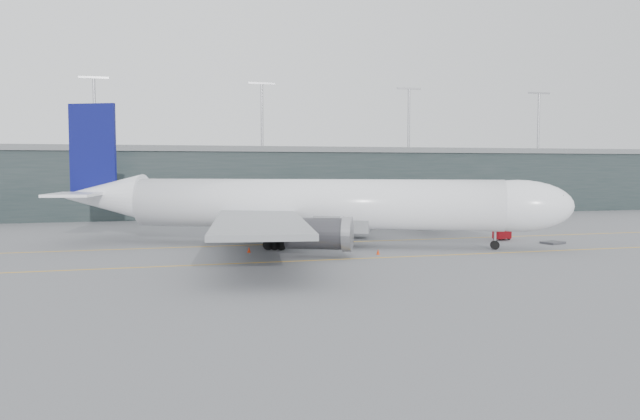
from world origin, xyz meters
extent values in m
plane|color=slate|center=(0.00, 0.00, 0.00)|extent=(320.00, 320.00, 0.00)
cube|color=gold|center=(0.00, -4.00, 0.01)|extent=(160.00, 0.25, 0.02)
cube|color=gold|center=(0.00, -20.00, 0.01)|extent=(160.00, 0.25, 0.02)
cube|color=gold|center=(5.00, 20.00, 0.01)|extent=(0.25, 60.00, 0.02)
cube|color=#1F292A|center=(0.00, 58.00, 7.00)|extent=(240.00, 35.00, 14.00)
cube|color=slate|center=(0.00, 58.00, 14.60)|extent=(240.00, 36.00, 1.20)
cylinder|color=#9E9EA3|center=(-30.00, 48.00, 22.00)|extent=(0.60, 0.60, 14.00)
cylinder|color=#9E9EA3|center=(5.00, 48.00, 22.00)|extent=(0.60, 0.60, 14.00)
cylinder|color=#9E9EA3|center=(40.00, 48.00, 22.00)|extent=(0.60, 0.60, 14.00)
cylinder|color=#9E9EA3|center=(75.00, 48.00, 22.00)|extent=(0.60, 0.60, 14.00)
cylinder|color=white|center=(2.80, -7.01, 5.78)|extent=(48.47, 27.06, 6.77)
ellipsoid|color=white|center=(27.11, -18.14, 5.78)|extent=(15.74, 12.07, 6.77)
cone|color=white|center=(-25.49, 5.94, 6.55)|extent=(13.62, 10.91, 6.50)
cube|color=gray|center=(1.80, -6.56, 3.17)|extent=(18.15, 12.23, 2.18)
cube|color=black|center=(30.88, -19.87, 6.88)|extent=(3.55, 3.98, 0.87)
cube|color=gray|center=(-7.22, -21.03, 4.69)|extent=(14.45, 32.77, 0.60)
cylinder|color=#36363B|center=(0.46, -17.35, 2.84)|extent=(8.54, 6.65, 3.82)
cube|color=gray|center=(6.86, 9.74, 4.69)|extent=(28.06, 30.43, 0.60)
cylinder|color=#36363B|center=(9.10, 1.51, 2.84)|extent=(8.54, 6.65, 3.82)
cube|color=#0A0D56|center=(-26.98, 6.62, 13.43)|extent=(6.68, 3.45, 13.10)
cube|color=white|center=(-28.98, 0.94, 7.09)|extent=(7.56, 10.69, 0.38)
cube|color=white|center=(-23.98, 11.85, 7.09)|extent=(10.89, 11.40, 0.38)
cylinder|color=black|center=(24.63, -17.01, 0.60)|extent=(1.27, 0.90, 1.20)
cylinder|color=#9E9EA3|center=(24.63, -17.01, 1.42)|extent=(0.33, 0.33, 2.84)
cylinder|color=black|center=(-3.35, -9.96, 0.71)|extent=(1.52, 1.09, 1.42)
cylinder|color=black|center=(1.01, -0.43, 0.71)|extent=(1.52, 1.09, 1.42)
cube|color=#303035|center=(23.68, 0.49, 4.84)|extent=(3.95, 4.22, 2.71)
cube|color=#303035|center=(25.95, 8.19, 4.84)|extent=(5.87, 12.75, 2.42)
cube|color=#303035|center=(29.50, 20.26, 4.84)|extent=(6.10, 12.82, 2.52)
cube|color=#303035|center=(33.05, 32.33, 4.84)|extent=(6.33, 12.88, 2.61)
cylinder|color=#9E9EA3|center=(26.14, 8.84, 1.84)|extent=(0.48, 0.48, 3.68)
cube|color=#36363B|center=(26.14, 8.84, 0.34)|extent=(2.27, 1.94, 0.68)
cylinder|color=#303035|center=(23.68, 40.50, 4.84)|extent=(3.87, 3.87, 2.90)
cylinder|color=#303035|center=(23.68, 40.50, 1.74)|extent=(1.74, 1.74, 3.48)
cube|color=#9D0B12|center=(31.36, -7.64, 0.92)|extent=(2.60, 1.89, 1.41)
cylinder|color=black|center=(30.59, -8.32, 0.22)|extent=(0.45, 0.23, 0.43)
cylinder|color=black|center=(32.30, -8.04, 0.22)|extent=(0.45, 0.23, 0.43)
cylinder|color=black|center=(30.41, -7.25, 0.22)|extent=(0.45, 0.23, 0.43)
cylinder|color=black|center=(32.12, -6.97, 0.22)|extent=(0.45, 0.23, 0.43)
cube|color=#38383D|center=(35.84, -13.57, 0.17)|extent=(3.43, 3.07, 0.29)
cube|color=#36363B|center=(-6.17, 9.62, 0.14)|extent=(1.99, 1.68, 0.18)
cube|color=#ACB1B9|center=(-6.17, 9.62, 0.95)|extent=(1.62, 1.54, 1.36)
cube|color=navy|center=(-6.17, 9.62, 1.66)|extent=(1.67, 1.59, 0.07)
cube|color=#36363B|center=(-3.79, 10.36, 0.15)|extent=(2.15, 1.79, 0.20)
cube|color=#ADB1B9|center=(-3.79, 10.36, 1.05)|extent=(1.74, 1.65, 1.50)
cube|color=navy|center=(-3.79, 10.36, 1.83)|extent=(1.80, 1.71, 0.08)
cube|color=#36363B|center=(-0.92, 9.64, 0.14)|extent=(2.18, 1.93, 0.18)
cube|color=#B4B7C0|center=(-0.92, 9.64, 0.97)|extent=(1.80, 1.74, 1.38)
cube|color=navy|center=(-0.92, 9.64, 1.68)|extent=(1.86, 1.79, 0.07)
cone|color=#D65E0B|center=(32.93, -5.14, 0.37)|extent=(0.47, 0.47, 0.74)
cone|color=red|center=(8.17, -17.45, 0.35)|extent=(0.44, 0.44, 0.70)
cone|color=#F93B0D|center=(10.82, 11.11, 0.33)|extent=(0.42, 0.42, 0.67)
cone|color=red|center=(-7.01, -11.49, 0.37)|extent=(0.47, 0.47, 0.74)
camera|label=1|loc=(-18.64, -89.50, 10.90)|focal=35.00mm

